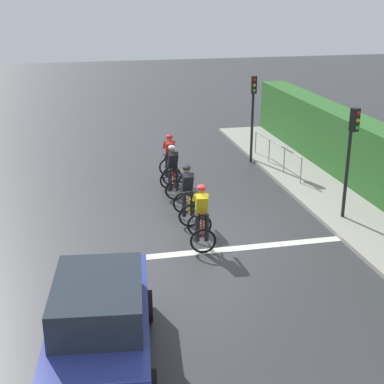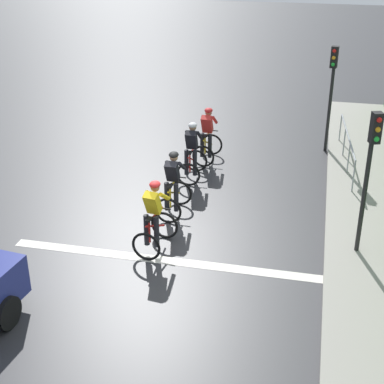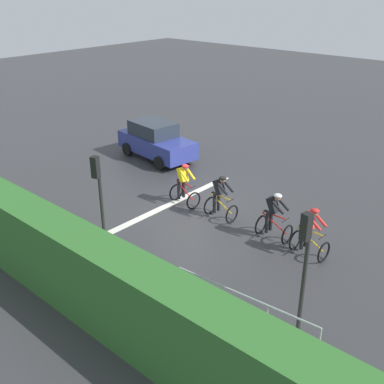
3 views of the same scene
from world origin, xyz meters
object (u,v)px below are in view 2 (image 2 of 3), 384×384
cyclist_mid (173,186)px  cyclist_fourth (154,219)px  pedestrian_railing_kerbside (347,142)px  traffic_light_far_junction (332,83)px  cyclist_second (192,153)px  cyclist_lead (207,137)px  traffic_light_near_crossing (370,164)px

cyclist_mid → cyclist_fourth: size_ratio=1.00×
cyclist_mid → pedestrian_railing_kerbside: size_ratio=0.42×
traffic_light_far_junction → cyclist_second: bearing=-140.9°
cyclist_lead → cyclist_second: bearing=-96.8°
cyclist_lead → cyclist_fourth: (-0.14, -5.35, 0.00)m
traffic_light_far_junction → pedestrian_railing_kerbside: 1.92m
cyclist_second → pedestrian_railing_kerbside: 4.65m
cyclist_fourth → traffic_light_far_junction: size_ratio=0.50×
cyclist_fourth → traffic_light_far_junction: (3.64, 6.94, 1.43)m
cyclist_fourth → traffic_light_far_junction: traffic_light_far_junction is taller
cyclist_second → cyclist_lead: bearing=83.2°
cyclist_second → cyclist_mid: 2.22m
cyclist_lead → pedestrian_railing_kerbside: bearing=6.3°
cyclist_lead → cyclist_mid: size_ratio=1.00×
cyclist_mid → cyclist_fourth: 1.74m
pedestrian_railing_kerbside → cyclist_fourth: bearing=-126.2°
cyclist_mid → traffic_light_far_junction: bearing=54.9°
cyclist_fourth → traffic_light_far_junction: 7.97m
cyclist_second → traffic_light_near_crossing: 5.71m
traffic_light_near_crossing → cyclist_lead: bearing=133.0°
cyclist_second → cyclist_mid: (0.02, -2.22, 0.00)m
cyclist_second → pedestrian_railing_kerbside: cyclist_second is taller
cyclist_fourth → pedestrian_railing_kerbside: 7.18m
cyclist_lead → cyclist_mid: 3.61m
cyclist_lead → pedestrian_railing_kerbside: (4.10, 0.45, 0.01)m
cyclist_fourth → pedestrian_railing_kerbside: (4.24, 5.80, 0.01)m
pedestrian_railing_kerbside → traffic_light_far_junction: bearing=117.7°
cyclist_lead → cyclist_fourth: 5.35m
traffic_light_near_crossing → traffic_light_far_junction: same height
cyclist_mid → traffic_light_near_crossing: size_ratio=0.50×
cyclist_mid → traffic_light_near_crossing: (4.46, -1.02, 1.43)m
cyclist_mid → traffic_light_near_crossing: traffic_light_near_crossing is taller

